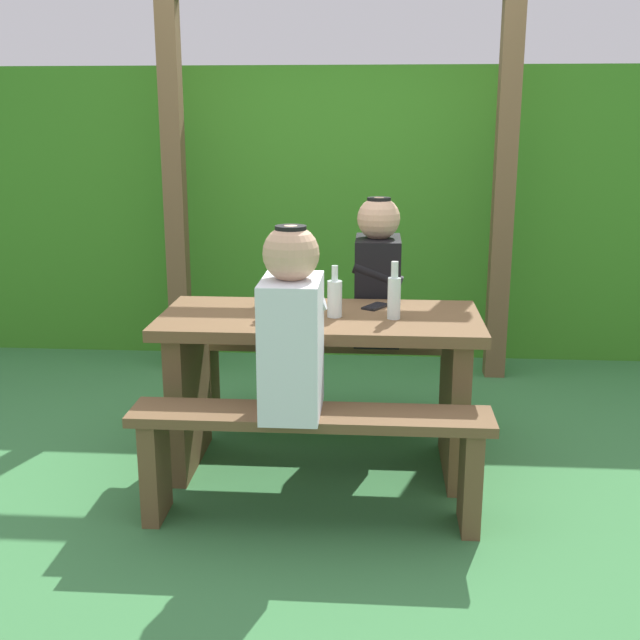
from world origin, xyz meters
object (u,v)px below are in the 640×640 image
object	(u,v)px
bottle_right	(275,294)
bottle_center	(335,297)
drinking_glass	(263,298)
bench_near	(310,444)
bench_far	(327,364)
person_black_coat	(378,276)
person_white_shirt	(292,328)
cell_phone	(376,306)
bottle_left	(394,295)
picnic_table	(320,364)

from	to	relation	value
bottle_right	bottle_center	world-z (taller)	bottle_center
bottle_center	drinking_glass	bearing A→B (deg)	155.12
bench_near	bench_far	size ratio (longest dim) A/B	1.00
drinking_glass	person_black_coat	bearing A→B (deg)	36.45
bench_near	bottle_right	size ratio (longest dim) A/B	6.27
person_white_shirt	person_black_coat	world-z (taller)	same
bench_near	cell_phone	xyz separation A→B (m)	(0.24, 0.66, 0.39)
bench_near	bench_far	bearing A→B (deg)	90.00
bench_near	person_black_coat	bearing A→B (deg)	76.27
person_black_coat	bottle_left	world-z (taller)	person_black_coat
person_white_shirt	person_black_coat	distance (m)	1.07
person_black_coat	bottle_left	distance (m)	0.56
person_black_coat	cell_phone	world-z (taller)	person_black_coat
drinking_glass	bottle_right	world-z (taller)	bottle_right
bottle_right	cell_phone	bearing A→B (deg)	18.74
person_black_coat	cell_phone	distance (m)	0.36
bench_far	bottle_center	bearing A→B (deg)	-83.11
bottle_left	bench_far	bearing A→B (deg)	119.93
picnic_table	bench_near	bearing A→B (deg)	-90.00
bench_near	cell_phone	bearing A→B (deg)	69.93
drinking_glass	bottle_left	world-z (taller)	bottle_left
picnic_table	bench_far	distance (m)	0.54
person_white_shirt	bottle_left	distance (m)	0.61
bench_near	bottle_right	bearing A→B (deg)	110.94
person_black_coat	bottle_right	world-z (taller)	person_black_coat
bench_far	cell_phone	bearing A→B (deg)	-56.08
bottle_left	bottle_center	xyz separation A→B (m)	(-0.25, 0.01, -0.01)
bottle_left	bottle_right	world-z (taller)	bottle_left
picnic_table	person_white_shirt	world-z (taller)	person_white_shirt
bench_far	bottle_left	world-z (taller)	bottle_left
person_white_shirt	cell_phone	bearing A→B (deg)	64.72
picnic_table	bottle_center	xyz separation A→B (m)	(0.07, -0.03, 0.32)
bottle_center	bench_far	bearing A→B (deg)	96.89
picnic_table	bottle_left	distance (m)	0.46
picnic_table	drinking_glass	distance (m)	0.40
person_black_coat	bottle_left	size ratio (longest dim) A/B	2.89
bottle_center	person_white_shirt	bearing A→B (deg)	-105.76
bench_far	person_white_shirt	bearing A→B (deg)	-93.88
bench_far	person_white_shirt	distance (m)	1.12
bench_far	person_white_shirt	size ratio (longest dim) A/B	1.95
bench_near	person_black_coat	distance (m)	1.15
picnic_table	person_black_coat	bearing A→B (deg)	63.88
bottle_center	picnic_table	bearing A→B (deg)	154.82
bottle_left	person_white_shirt	bearing A→B (deg)	-130.03
bench_near	bottle_center	bearing A→B (deg)	82.24
bottle_right	bench_far	bearing A→B (deg)	68.88
bench_near	cell_phone	distance (m)	0.81
bottle_right	bottle_center	size ratio (longest dim) A/B	0.99
person_black_coat	bottle_right	bearing A→B (deg)	-131.40
person_black_coat	drinking_glass	distance (m)	0.65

